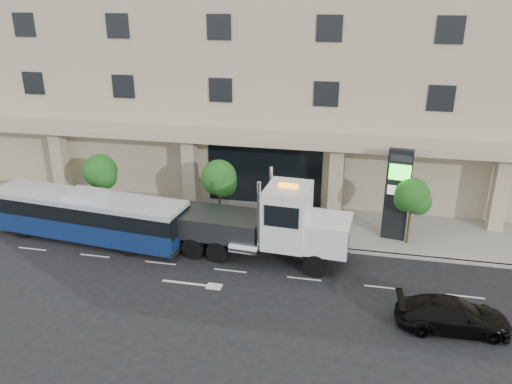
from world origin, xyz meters
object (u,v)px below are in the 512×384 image
Objects in this scene: tow_truck at (270,225)px; signage_pylon at (397,194)px; black_sedan at (453,315)px; city_bus at (88,215)px.

tow_truck is 1.97× the size of signage_pylon.
city_bus is at bearing 73.50° from black_sedan.
black_sedan is at bearing -7.08° from city_bus.
black_sedan is 9.00m from signage_pylon.
city_bus is 2.25× the size of signage_pylon.
signage_pylon reaches higher than tow_truck.
city_bus is 11.11m from tow_truck.
city_bus is 18.42m from signage_pylon.
tow_truck is 2.24× the size of black_sedan.
city_bus is 2.55× the size of black_sedan.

